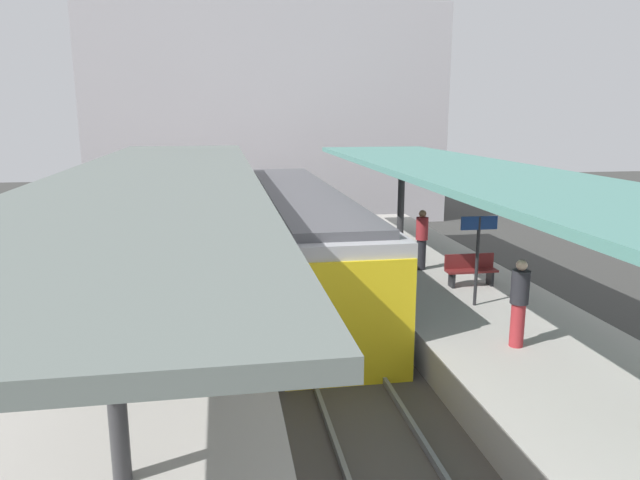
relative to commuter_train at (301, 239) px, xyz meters
name	(u,v)px	position (x,y,z in m)	size (l,w,h in m)	color
ground_plane	(338,369)	(0.00, -5.95, -1.73)	(80.00, 80.00, 0.00)	#383835
platform_left	(162,360)	(-3.80, -5.95, -1.23)	(4.40, 28.00, 1.00)	#ADA8A0
platform_right	(498,337)	(3.80, -5.95, -1.23)	(4.40, 28.00, 1.00)	#ADA8A0
track_ballast	(338,365)	(0.00, -5.95, -1.63)	(3.20, 28.00, 0.20)	#4C4742
rail_near_side	(306,360)	(-0.72, -5.95, -1.46)	(0.08, 28.00, 0.14)	slate
rail_far_side	(369,356)	(0.72, -5.95, -1.46)	(0.08, 28.00, 0.14)	slate
commuter_train	(301,239)	(0.00, 0.00, 0.00)	(2.78, 14.43, 3.10)	#ADADB2
canopy_left	(158,177)	(-3.80, -4.55, 2.50)	(4.18, 21.00, 3.35)	#333335
canopy_right	(481,176)	(3.80, -4.55, 2.39)	(4.18, 21.00, 3.24)	#333335
platform_bench	(470,269)	(4.17, -3.43, -0.26)	(1.40, 0.41, 0.86)	black
platform_sign	(478,240)	(3.59, -5.05, 0.90)	(0.90, 0.08, 2.21)	#262628
litter_bin	(393,264)	(2.33, -2.30, -0.33)	(0.44, 0.44, 0.80)	#2D2D30
passenger_mid_platform	(519,302)	(3.33, -7.60, 0.21)	(0.36, 0.36, 1.80)	maroon
passenger_far_end	(422,239)	(3.41, -1.60, 0.21)	(0.36, 0.36, 1.81)	#232328
station_building_backdrop	(268,115)	(0.14, 14.05, 3.77)	(18.00, 6.00, 11.00)	#B7B2B7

